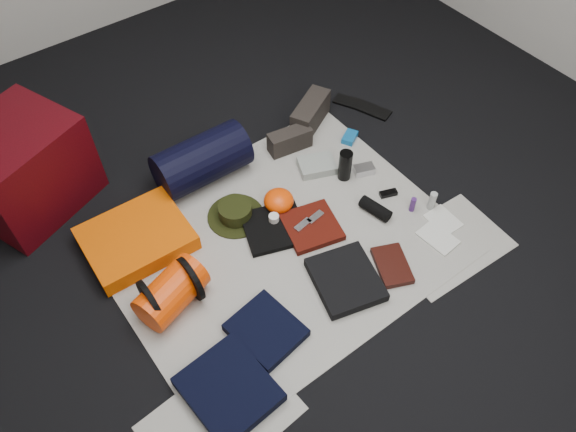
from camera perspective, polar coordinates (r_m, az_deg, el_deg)
floor at (r=2.78m, az=-0.75°, el=-2.88°), size 4.50×4.50×0.02m
newspaper_mat at (r=2.77m, az=-0.75°, el=-2.72°), size 1.60×1.30×0.01m
newspaper_sheet_front_left at (r=2.39m, az=-6.82°, el=-19.71°), size 0.61×0.44×0.00m
newspaper_sheet_front_right at (r=2.87m, az=15.86°, el=-2.80°), size 0.60×0.43×0.00m
red_cabinet at (r=3.06m, az=-25.42°, el=4.37°), size 0.70×0.64×0.47m
sleeping_pad at (r=2.82m, az=-15.13°, el=-2.21°), size 0.50×0.42×0.09m
stuff_sack at (r=2.55m, az=-11.76°, el=-7.59°), size 0.36×0.27×0.19m
sack_strap_left at (r=2.53m, az=-13.79°, el=-8.52°), size 0.02×0.22×0.22m
sack_strap_right at (r=2.56m, az=-9.88°, el=-6.31°), size 0.02×0.22×0.22m
navy_duffel at (r=2.98m, az=-8.74°, el=5.64°), size 0.50×0.27×0.26m
boonie_brim at (r=2.87m, az=-5.32°, el=-0.00°), size 0.38×0.38×0.01m
boonie_crown at (r=2.84m, az=-5.38°, el=0.52°), size 0.17×0.17×0.08m
hiking_boot_left at (r=3.15m, az=0.18°, el=7.71°), size 0.26×0.13×0.12m
hiking_boot_right at (r=3.29m, az=2.29°, el=10.37°), size 0.33×0.25×0.16m
flip_flop_left at (r=3.50m, az=6.68°, el=11.30°), size 0.19×0.26×0.01m
flip_flop_right at (r=3.47m, az=8.29°, el=10.71°), size 0.18×0.27×0.01m
trousers_navy_a at (r=2.39m, az=-6.06°, el=-17.09°), size 0.34×0.38×0.06m
trousers_navy_b at (r=2.49m, az=-2.25°, el=-11.50°), size 0.30×0.33×0.05m
trousers_charcoal at (r=2.63m, az=5.87°, el=-6.43°), size 0.36×0.39×0.05m
black_tshirt at (r=2.80m, az=-1.41°, el=-1.20°), size 0.37×0.36×0.03m
red_shirt at (r=2.80m, az=2.39°, el=-1.08°), size 0.32×0.32×0.03m
orange_stuff_sack at (r=2.87m, az=-0.95°, el=1.58°), size 0.16×0.16×0.10m
first_aid_pouch at (r=3.07m, az=2.94°, el=5.15°), size 0.23×0.21×0.05m
water_bottle at (r=2.99m, az=5.83°, el=5.14°), size 0.08×0.08×0.18m
speaker at (r=2.89m, az=8.86°, el=0.74°), size 0.10×0.18×0.07m
compact_camera at (r=3.08m, az=7.73°, el=4.68°), size 0.12×0.10×0.04m
cyan_case at (r=3.25m, az=6.29°, el=7.95°), size 0.12×0.11×0.03m
toiletry_purple at (r=2.93m, az=12.55°, el=1.15°), size 0.03×0.03×0.09m
toiletry_clear at (r=2.95m, az=14.43°, el=1.50°), size 0.04×0.04×0.11m
paperback_book at (r=2.71m, az=10.53°, el=-4.96°), size 0.22×0.26×0.03m
map_booklet at (r=2.87m, az=14.97°, el=-2.14°), size 0.14×0.20×0.01m
map_printout at (r=2.95m, az=15.48°, el=-0.42°), size 0.13×0.17×0.01m
sunglasses at (r=3.00m, az=10.16°, el=2.28°), size 0.10×0.07×0.02m
key_cluster at (r=2.39m, az=-5.41°, el=-18.44°), size 0.09×0.09×0.01m
tape_roll at (r=2.80m, az=-1.45°, el=-0.21°), size 0.05×0.05×0.03m
energy_bar_a at (r=2.78m, az=1.51°, el=-0.91°), size 0.10×0.05×0.01m
energy_bar_b at (r=2.81m, az=2.80°, el=-0.13°), size 0.10×0.05×0.01m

